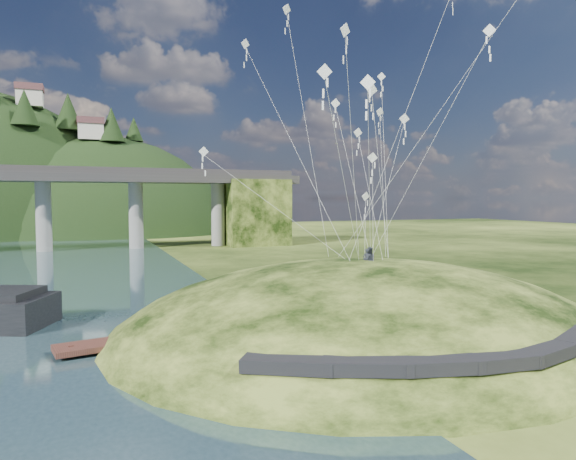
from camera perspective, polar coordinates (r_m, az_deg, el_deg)
name	(u,v)px	position (r m, az deg, el deg)	size (l,w,h in m)	color
ground	(263,354)	(31.63, -2.82, -13.57)	(320.00, 320.00, 0.00)	black
grass_hill	(363,354)	(36.99, 8.30, -13.48)	(36.00, 32.00, 13.00)	black
footpath	(478,351)	(26.52, 20.36, -12.48)	(22.29, 5.84, 0.83)	black
wooden_dock	(167,335)	(34.81, -13.30, -11.33)	(13.71, 4.53, 0.97)	#391D17
kite_flyers	(369,247)	(36.27, 8.97, -1.91)	(1.08, 0.96, 1.84)	#282D36
kite_swarm	(364,89)	(37.41, 8.42, 15.29)	(19.91, 16.49, 18.25)	silver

